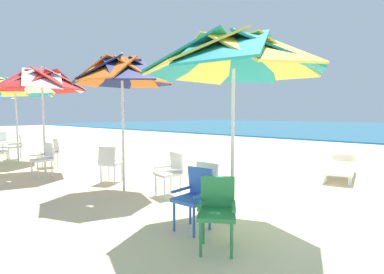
# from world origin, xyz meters

# --- Properties ---
(ground_plane) EXTENTS (80.00, 80.00, 0.00)m
(ground_plane) POSITION_xyz_m (0.00, 0.00, 0.00)
(ground_plane) COLOR beige
(beach_umbrella_0) EXTENTS (2.60, 2.60, 2.82)m
(beach_umbrella_0) POSITION_xyz_m (-0.74, -2.39, 2.43)
(beach_umbrella_0) COLOR silver
(beach_umbrella_0) RESTS_ON ground
(plastic_chair_0) EXTENTS (0.45, 0.48, 0.87)m
(plastic_chair_0) POSITION_xyz_m (-1.04, -2.87, 0.50)
(plastic_chair_0) COLOR blue
(plastic_chair_0) RESTS_ON ground
(plastic_chair_1) EXTENTS (0.62, 0.63, 0.87)m
(plastic_chair_1) POSITION_xyz_m (-0.44, -3.17, 0.50)
(plastic_chair_1) COLOR #2D8C4C
(plastic_chair_1) RESTS_ON ground
(plastic_chair_2) EXTENTS (0.44, 0.47, 0.87)m
(plastic_chair_2) POSITION_xyz_m (-1.24, -2.23, 0.50)
(plastic_chair_2) COLOR white
(plastic_chair_2) RESTS_ON ground
(beach_umbrella_1) EXTENTS (2.06, 2.06, 2.86)m
(beach_umbrella_1) POSITION_xyz_m (-3.53, -2.25, 2.45)
(beach_umbrella_1) COLOR silver
(beach_umbrella_1) RESTS_ON ground
(plastic_chair_3) EXTENTS (0.59, 0.61, 0.87)m
(plastic_chair_3) POSITION_xyz_m (-4.41, -1.99, 0.50)
(plastic_chair_3) COLOR white
(plastic_chair_3) RESTS_ON ground
(plastic_chair_4) EXTENTS (0.53, 0.56, 0.87)m
(plastic_chair_4) POSITION_xyz_m (-2.56, -1.83, 0.50)
(plastic_chair_4) COLOR white
(plastic_chair_4) RESTS_ON ground
(beach_umbrella_2) EXTENTS (2.33, 2.33, 2.88)m
(beach_umbrella_2) POSITION_xyz_m (-6.76, -2.47, 2.48)
(beach_umbrella_2) COLOR silver
(beach_umbrella_2) RESTS_ON ground
(plastic_chair_5) EXTENTS (0.51, 0.54, 0.87)m
(plastic_chair_5) POSITION_xyz_m (-7.54, -1.92, 0.50)
(plastic_chair_5) COLOR white
(plastic_chair_5) RESTS_ON ground
(plastic_chair_6) EXTENTS (0.44, 0.47, 0.87)m
(plastic_chair_6) POSITION_xyz_m (-6.29, -2.68, 0.50)
(plastic_chair_6) COLOR white
(plastic_chair_6) RESTS_ON ground
(beach_umbrella_3) EXTENTS (2.52, 2.52, 2.82)m
(beach_umbrella_3) POSITION_xyz_m (-9.26, -2.26, 2.45)
(beach_umbrella_3) COLOR silver
(beach_umbrella_3) RESTS_ON ground
(plastic_chair_7) EXTENTS (0.56, 0.58, 0.87)m
(plastic_chair_7) POSITION_xyz_m (-10.05, -2.02, 0.50)
(plastic_chair_7) COLOR white
(plastic_chair_7) RESTS_ON ground
(plastic_chair_10) EXTENTS (0.55, 0.53, 0.87)m
(plastic_chair_10) POSITION_xyz_m (-12.34, -1.73, 0.50)
(plastic_chair_10) COLOR white
(plastic_chair_10) RESTS_ON ground
(sun_lounger_1) EXTENTS (1.02, 2.22, 0.62)m
(sun_lounger_1) POSITION_xyz_m (-0.50, 2.20, 0.28)
(sun_lounger_1) COLOR white
(sun_lounger_1) RESTS_ON ground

